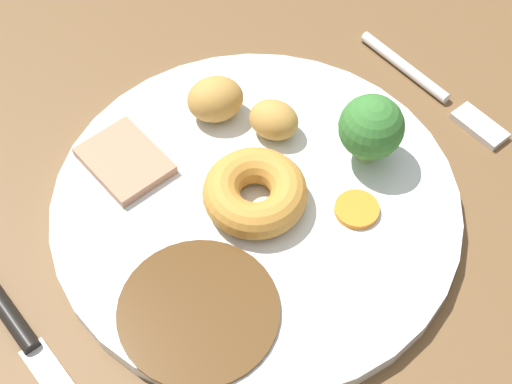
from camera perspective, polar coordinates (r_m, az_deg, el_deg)
The scene contains 11 objects.
dining_table at distance 55.74cm, azimuth -2.36°, elevation -5.13°, with size 120.00×84.00×3.60cm, color brown.
dinner_plate at distance 55.24cm, azimuth 0.00°, elevation -1.01°, with size 29.56×29.56×1.40cm, color white.
gravy_pool at distance 50.18cm, azimuth -4.33°, elevation -8.89°, with size 10.70×10.70×0.30cm, color #563819.
meat_slice_main at distance 57.09cm, azimuth -9.81°, elevation 2.33°, with size 6.44×4.94×0.80cm, color tan.
yorkshire_pudding at distance 53.41cm, azimuth -0.07°, elevation -0.04°, with size 7.45×7.45×2.65cm, color #C68938.
roast_potato_left at distance 58.46cm, azimuth -3.07°, elevation 6.96°, with size 4.35×3.65×3.42cm, color #BC8C42.
roast_potato_right at distance 57.38cm, azimuth 1.35°, elevation 5.43°, with size 3.83×3.15×2.89cm, color #BC8C42.
carrot_coin_front at distance 54.40cm, azimuth 7.57°, elevation -1.30°, with size 3.20×3.20×0.47cm, color orange.
broccoli_floret at distance 55.07cm, azimuth 8.63°, elevation 4.78°, with size 4.78×4.78×5.77cm.
fork at distance 64.38cm, azimuth 13.23°, elevation 7.44°, with size 2.32×15.31×0.90cm.
knife at distance 52.57cm, azimuth -16.84°, elevation -10.55°, with size 2.43×18.55×1.20cm.
Camera 1 is at (14.65, 23.73, 50.07)cm, focal length 53.35 mm.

